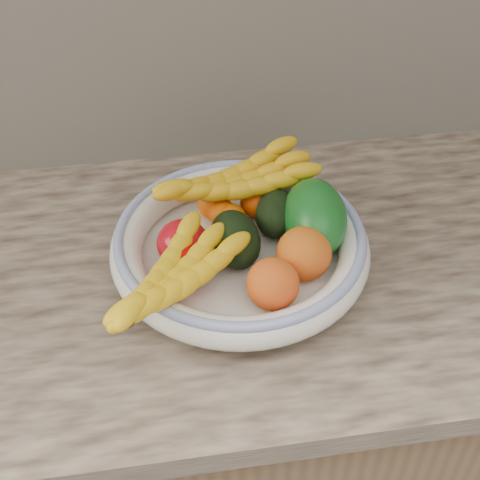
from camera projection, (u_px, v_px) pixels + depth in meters
name	position (u px, v px, depth m)	size (l,w,h in m)	color
kitchen_counter	(238.00, 414.00, 1.35)	(2.44, 0.66, 1.40)	brown
fruit_bowl	(240.00, 246.00, 1.00)	(0.39, 0.39, 0.08)	white
clementine_back_left	(214.00, 204.00, 1.07)	(0.05, 0.05, 0.05)	#FF6405
clementine_back_right	(257.00, 202.00, 1.07)	(0.06, 0.06, 0.05)	#FA5405
clementine_back_mid	(231.00, 218.00, 1.04)	(0.05, 0.05, 0.05)	orange
clementine_extra	(223.00, 213.00, 1.05)	(0.05, 0.05, 0.04)	#F26005
tomato_left	(183.00, 243.00, 0.99)	(0.08, 0.08, 0.07)	#AF0B15
tomato_near_left	(183.00, 267.00, 0.95)	(0.07, 0.07, 0.06)	#C10100
avocado_center	(235.00, 239.00, 0.99)	(0.07, 0.11, 0.07)	black
avocado_right	(276.00, 213.00, 1.04)	(0.06, 0.09, 0.06)	black
green_mango	(315.00, 217.00, 1.01)	(0.09, 0.15, 0.10)	#0F5117
peach_front	(273.00, 284.00, 0.92)	(0.07, 0.07, 0.07)	orange
peach_right	(304.00, 254.00, 0.96)	(0.08, 0.08, 0.08)	orange
banana_bunch_back	(234.00, 186.00, 1.05)	(0.28, 0.11, 0.08)	gold
banana_bunch_front	(173.00, 282.00, 0.90)	(0.27, 0.11, 0.08)	yellow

